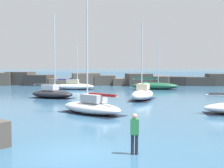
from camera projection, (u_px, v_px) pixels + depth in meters
The scene contains 9 objects.
ground_plane at pixel (77, 153), 13.56m from camera, with size 600.00×600.00×0.00m, color #336084.
open_sea_beyond at pixel (115, 75), 119.06m from camera, with size 400.00×116.00×0.01m.
breakwater_jetty at pixel (106, 80), 59.19m from camera, with size 54.94×7.43×2.51m.
sailboat_moored_0 at pixel (143, 94), 34.32m from camera, with size 3.63×5.95×8.37m.
sailboat_moored_1 at pixel (155, 86), 48.78m from camera, with size 7.51×2.99×7.18m.
sailboat_moored_3 at pixel (74, 86), 48.68m from camera, with size 6.21×2.20×7.04m.
sailboat_moored_6 at pixel (52, 93), 36.11m from camera, with size 5.78×4.03×9.69m.
sailboat_moored_8 at pixel (92, 106), 24.51m from camera, with size 5.92×5.42×9.38m.
person_on_rocks at pixel (135, 131), 13.35m from camera, with size 0.36×0.23×1.77m.
Camera 1 is at (1.87, -13.31, 3.85)m, focal length 50.00 mm.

